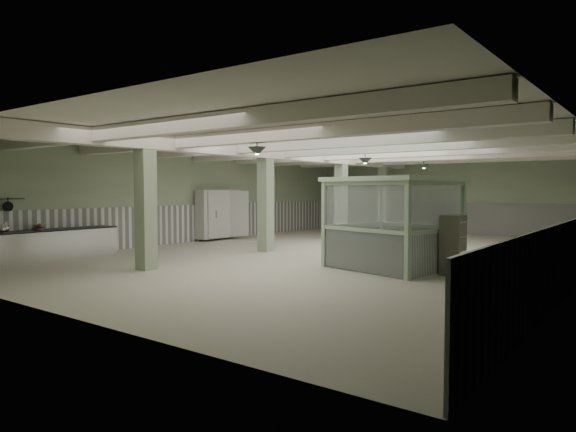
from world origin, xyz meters
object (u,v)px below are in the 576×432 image
Objects in this scene: guard_booth at (392,206)px; walkin_cooler at (219,216)px; filing_cabinet at (453,245)px; prep_counter at (32,246)px.

walkin_cooler is at bearing 176.49° from guard_booth.
filing_cabinet is at bearing 12.60° from guard_booth.
guard_booth is 2.40× the size of filing_cabinet.
filing_cabinet is (10.91, -2.89, -0.26)m from walkin_cooler.
prep_counter is 3.50× the size of filing_cabinet.
walkin_cooler is (-0.08, 7.95, 0.55)m from prep_counter.
guard_booth is 1.91m from filing_cabinet.
guard_booth is at bearing 177.11° from filing_cabinet.
guard_booth is at bearing -17.19° from walkin_cooler.
prep_counter is 2.37× the size of walkin_cooler.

